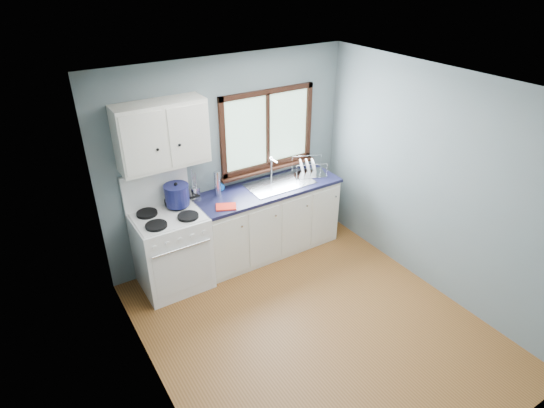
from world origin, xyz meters
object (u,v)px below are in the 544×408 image
skillet (177,201)px  stockpot (177,195)px  gas_range (172,249)px  thermos (217,184)px  utensil_crock (195,193)px  base_cabinets (268,223)px  dish_rack (308,170)px  sink (280,188)px

skillet → stockpot: 0.10m
gas_range → stockpot: 0.63m
thermos → stockpot: bearing=-177.4°
thermos → utensil_crock: bearing=164.1°
gas_range → base_cabinets: gas_range is taller
gas_range → base_cabinets: (1.31, 0.02, -0.08)m
skillet → stockpot: size_ratio=1.25×
stockpot → dish_rack: (1.78, -0.07, -0.11)m
skillet → utensil_crock: 0.26m
base_cabinets → thermos: thermos is taller
base_cabinets → skillet: 1.27m
base_cabinets → thermos: 0.91m
utensil_crock → thermos: size_ratio=1.18×
skillet → thermos: (0.51, -0.00, 0.09)m
skillet → utensil_crock: (0.25, 0.07, 0.01)m
gas_range → sink: gas_range is taller
gas_range → thermos: size_ratio=4.35×
gas_range → skillet: gas_range is taller
stockpot → utensil_crock: bearing=20.7°
skillet → dish_rack: dish_rack is taller
base_cabinets → utensil_crock: bearing=166.7°
stockpot → thermos: size_ratio=1.08×
base_cabinets → utensil_crock: size_ratio=4.99×
stockpot → dish_rack: bearing=-2.1°
sink → skillet: bearing=174.1°
gas_range → thermos: bearing=12.3°
base_cabinets → skillet: (-1.12, 0.13, 0.58)m
stockpot → utensil_crock: (0.26, 0.10, -0.09)m
sink → stockpot: 1.33m
base_cabinets → skillet: skillet is taller
utensil_crock → dish_rack: utensil_crock is taller
sink → stockpot: (-1.31, 0.11, 0.22)m
sink → stockpot: size_ratio=2.48×
sink → utensil_crock: (-1.05, 0.21, 0.14)m
skillet → base_cabinets: bearing=-4.4°
thermos → dish_rack: size_ratio=0.62×
gas_range → base_cabinets: 1.31m
gas_range → utensil_crock: 0.70m
base_cabinets → dish_rack: (0.66, 0.04, 0.57)m
gas_range → stockpot: gas_range is taller
base_cabinets → skillet: size_ratio=4.38×
sink → dish_rack: sink is taller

